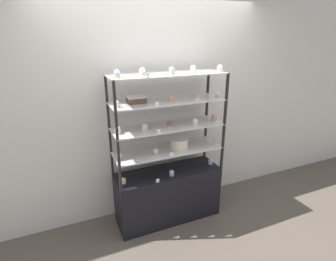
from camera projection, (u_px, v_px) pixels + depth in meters
name	position (u px, v px, depth m)	size (l,w,h in m)	color
ground_plane	(168.00, 216.00, 3.26)	(20.00, 20.00, 0.00)	brown
back_wall	(156.00, 108.00, 3.12)	(8.00, 0.05, 2.60)	silver
display_base	(168.00, 195.00, 3.15)	(1.23, 0.41, 0.63)	black
display_riser_lower	(168.00, 151.00, 2.95)	(1.23, 0.41, 0.28)	black
display_riser_middle	(168.00, 127.00, 2.86)	(1.23, 0.41, 0.28)	black
display_riser_upper	(168.00, 102.00, 2.76)	(1.23, 0.41, 0.28)	black
display_riser_top	(168.00, 75.00, 2.67)	(1.23, 0.41, 0.28)	black
layer_cake_centerpiece	(179.00, 144.00, 2.95)	(0.20, 0.20, 0.12)	beige
sheet_cake_frosted	(136.00, 99.00, 2.66)	(0.18, 0.15, 0.06)	brown
cupcake_0	(123.00, 181.00, 2.78)	(0.06, 0.06, 0.07)	white
cupcake_1	(171.00, 173.00, 2.94)	(0.06, 0.06, 0.07)	#CCB28C
cupcake_2	(210.00, 162.00, 3.21)	(0.06, 0.06, 0.07)	white
price_tag_0	(158.00, 181.00, 2.80)	(0.04, 0.00, 0.04)	white
cupcake_3	(119.00, 156.00, 2.70)	(0.06, 0.06, 0.07)	#CCB28C
cupcake_4	(156.00, 152.00, 2.81)	(0.06, 0.06, 0.07)	#CCB28C
cupcake_5	(215.00, 142.00, 3.07)	(0.06, 0.06, 0.07)	beige
price_tag_1	(172.00, 154.00, 2.77)	(0.04, 0.00, 0.04)	white
cupcake_6	(118.00, 130.00, 2.61)	(0.06, 0.06, 0.08)	white
cupcake_7	(145.00, 127.00, 2.70)	(0.06, 0.06, 0.08)	white
cupcake_8	(170.00, 124.00, 2.78)	(0.06, 0.06, 0.08)	#CCB28C
cupcake_9	(195.00, 122.00, 2.86)	(0.06, 0.06, 0.08)	beige
cupcake_10	(214.00, 118.00, 3.01)	(0.06, 0.06, 0.08)	#CCB28C
price_tag_2	(159.00, 131.00, 2.62)	(0.04, 0.00, 0.04)	white
cupcake_11	(117.00, 104.00, 2.48)	(0.05, 0.05, 0.06)	white
cupcake_12	(171.00, 99.00, 2.70)	(0.05, 0.05, 0.06)	#CCB28C
cupcake_13	(197.00, 97.00, 2.76)	(0.05, 0.05, 0.06)	white
cupcake_14	(217.00, 95.00, 2.89)	(0.05, 0.05, 0.06)	#CCB28C
price_tag_3	(157.00, 104.00, 2.52)	(0.04, 0.00, 0.04)	white
cupcake_15	(117.00, 74.00, 2.36)	(0.06, 0.06, 0.08)	#CCB28C
cupcake_16	(142.00, 72.00, 2.51)	(0.06, 0.06, 0.08)	#CCB28C
cupcake_17	(172.00, 71.00, 2.59)	(0.06, 0.06, 0.08)	#CCB28C
cupcake_18	(193.00, 69.00, 2.71)	(0.06, 0.06, 0.08)	white
cupcake_19	(220.00, 68.00, 2.77)	(0.06, 0.06, 0.08)	beige
price_tag_4	(148.00, 75.00, 2.39)	(0.04, 0.00, 0.04)	white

